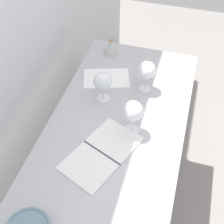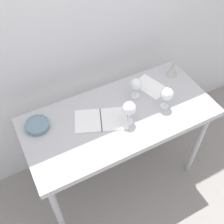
{
  "view_description": "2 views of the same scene",
  "coord_description": "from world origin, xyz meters",
  "px_view_note": "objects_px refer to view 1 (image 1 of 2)",
  "views": [
    {
      "loc": [
        -0.91,
        -0.26,
        2.04
      ],
      "look_at": [
        0.08,
        0.03,
        0.94
      ],
      "focal_mm": 49.74,
      "sensor_mm": 36.0,
      "label": 1
    },
    {
      "loc": [
        -0.64,
        -1.11,
        2.41
      ],
      "look_at": [
        -0.06,
        -0.01,
        0.97
      ],
      "focal_mm": 44.15,
      "sensor_mm": 36.0,
      "label": 2
    }
  ],
  "objects_px": {
    "open_notebook": "(101,153)",
    "tasting_sheet_upper": "(107,78)",
    "wine_glass_far_right": "(103,82)",
    "wine_glass_near_center": "(133,112)",
    "decanter_funnel": "(111,47)",
    "wine_glass_near_right": "(147,71)"
  },
  "relations": [
    {
      "from": "decanter_funnel",
      "to": "tasting_sheet_upper",
      "type": "bearing_deg",
      "value": -169.75
    },
    {
      "from": "wine_glass_far_right",
      "to": "decanter_funnel",
      "type": "xyz_separation_m",
      "value": [
        0.39,
        0.07,
        -0.07
      ]
    },
    {
      "from": "wine_glass_near_right",
      "to": "decanter_funnel",
      "type": "height_order",
      "value": "wine_glass_near_right"
    },
    {
      "from": "wine_glass_far_right",
      "to": "open_notebook",
      "type": "bearing_deg",
      "value": -163.94
    },
    {
      "from": "wine_glass_far_right",
      "to": "decanter_funnel",
      "type": "height_order",
      "value": "wine_glass_far_right"
    },
    {
      "from": "wine_glass_near_center",
      "to": "tasting_sheet_upper",
      "type": "relative_size",
      "value": 0.73
    },
    {
      "from": "decanter_funnel",
      "to": "open_notebook",
      "type": "bearing_deg",
      "value": -166.96
    },
    {
      "from": "open_notebook",
      "to": "tasting_sheet_upper",
      "type": "distance_m",
      "value": 0.51
    },
    {
      "from": "wine_glass_near_center",
      "to": "tasting_sheet_upper",
      "type": "xyz_separation_m",
      "value": [
        0.33,
        0.22,
        -0.13
      ]
    },
    {
      "from": "wine_glass_near_center",
      "to": "tasting_sheet_upper",
      "type": "bearing_deg",
      "value": 34.01
    },
    {
      "from": "tasting_sheet_upper",
      "to": "decanter_funnel",
      "type": "relative_size",
      "value": 1.73
    },
    {
      "from": "wine_glass_far_right",
      "to": "tasting_sheet_upper",
      "type": "height_order",
      "value": "wine_glass_far_right"
    },
    {
      "from": "decanter_funnel",
      "to": "wine_glass_near_center",
      "type": "bearing_deg",
      "value": -154.69
    },
    {
      "from": "open_notebook",
      "to": "tasting_sheet_upper",
      "type": "xyz_separation_m",
      "value": [
        0.5,
        0.13,
        -0.0
      ]
    },
    {
      "from": "open_notebook",
      "to": "tasting_sheet_upper",
      "type": "height_order",
      "value": "open_notebook"
    },
    {
      "from": "wine_glass_far_right",
      "to": "wine_glass_near_center",
      "type": "bearing_deg",
      "value": -131.81
    },
    {
      "from": "wine_glass_near_right",
      "to": "tasting_sheet_upper",
      "type": "bearing_deg",
      "value": 84.01
    },
    {
      "from": "wine_glass_near_center",
      "to": "decanter_funnel",
      "type": "xyz_separation_m",
      "value": [
        0.56,
        0.27,
        -0.08
      ]
    },
    {
      "from": "tasting_sheet_upper",
      "to": "wine_glass_far_right",
      "type": "bearing_deg",
      "value": 172.27
    },
    {
      "from": "wine_glass_near_right",
      "to": "open_notebook",
      "type": "xyz_separation_m",
      "value": [
        -0.47,
        0.1,
        -0.12
      ]
    },
    {
      "from": "decanter_funnel",
      "to": "wine_glass_far_right",
      "type": "bearing_deg",
      "value": -169.66
    },
    {
      "from": "open_notebook",
      "to": "wine_glass_far_right",
      "type": "bearing_deg",
      "value": 38.16
    }
  ]
}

